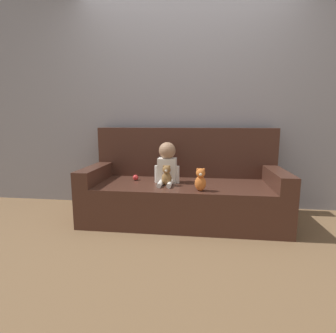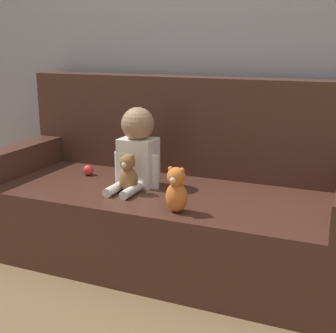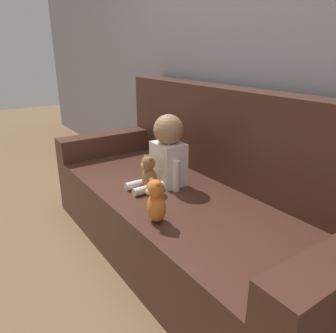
{
  "view_description": "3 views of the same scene",
  "coord_description": "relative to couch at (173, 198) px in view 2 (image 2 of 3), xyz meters",
  "views": [
    {
      "loc": [
        0.18,
        -2.68,
        1.03
      ],
      "look_at": [
        -0.14,
        -0.11,
        0.59
      ],
      "focal_mm": 28.0,
      "sensor_mm": 36.0,
      "label": 1
    },
    {
      "loc": [
        0.94,
        -2.19,
        1.16
      ],
      "look_at": [
        0.01,
        -0.01,
        0.52
      ],
      "focal_mm": 50.0,
      "sensor_mm": 36.0,
      "label": 2
    },
    {
      "loc": [
        1.35,
        -1.05,
        1.18
      ],
      "look_at": [
        -0.16,
        -0.02,
        0.51
      ],
      "focal_mm": 35.0,
      "sensor_mm": 36.0,
      "label": 3
    }
  ],
  "objects": [
    {
      "name": "wall_back",
      "position": [
        0.0,
        0.45,
        0.98
      ],
      "size": [
        8.0,
        0.05,
        2.6
      ],
      "color": "#93939E",
      "rests_on": "ground_plane"
    },
    {
      "name": "ground_plane",
      "position": [
        0.0,
        -0.07,
        -0.32
      ],
      "size": [
        12.0,
        12.0,
        0.0
      ],
      "primitive_type": "plane",
      "color": "brown"
    },
    {
      "name": "couch",
      "position": [
        0.0,
        0.0,
        0.0
      ],
      "size": [
        2.03,
        0.87,
        0.96
      ],
      "color": "#47281E",
      "rests_on": "ground_plane"
    },
    {
      "name": "person_baby",
      "position": [
        -0.16,
        -0.1,
        0.28
      ],
      "size": [
        0.26,
        0.35,
        0.42
      ],
      "color": "white",
      "rests_on": "couch"
    },
    {
      "name": "toy_ball",
      "position": [
        -0.52,
        -0.03,
        0.11
      ],
      "size": [
        0.06,
        0.06,
        0.06
      ],
      "color": "red",
      "rests_on": "couch"
    },
    {
      "name": "plush_toy_side",
      "position": [
        0.18,
        -0.4,
        0.19
      ],
      "size": [
        0.1,
        0.1,
        0.21
      ],
      "color": "orange",
      "rests_on": "couch"
    },
    {
      "name": "teddy_bear_brown",
      "position": [
        -0.15,
        -0.23,
        0.19
      ],
      "size": [
        0.1,
        0.09,
        0.21
      ],
      "color": "olive",
      "rests_on": "couch"
    }
  ]
}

